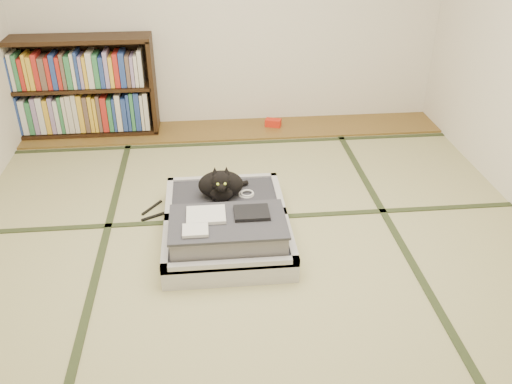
{
  "coord_description": "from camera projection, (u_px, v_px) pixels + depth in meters",
  "views": [
    {
      "loc": [
        -0.27,
        -2.89,
        2.13
      ],
      "look_at": [
        0.05,
        0.35,
        0.25
      ],
      "focal_mm": 38.0,
      "sensor_mm": 36.0,
      "label": 1
    }
  ],
  "objects": [
    {
      "name": "cable_coil",
      "position": [
        247.0,
        194.0,
        3.9
      ],
      "size": [
        0.11,
        0.11,
        0.03
      ],
      "color": "white",
      "rests_on": "suitcase"
    },
    {
      "name": "suitcase",
      "position": [
        227.0,
        226.0,
        3.64
      ],
      "size": [
        0.83,
        1.11,
        0.33
      ],
      "color": "silver",
      "rests_on": "floor"
    },
    {
      "name": "tatami_borders",
      "position": [
        247.0,
        211.0,
        4.01
      ],
      "size": [
        4.0,
        4.5,
        0.01
      ],
      "color": "#2D381E",
      "rests_on": "ground"
    },
    {
      "name": "hanger",
      "position": [
        170.0,
        209.0,
        4.03
      ],
      "size": [
        0.45,
        0.31,
        0.01
      ],
      "color": "black",
      "rests_on": "floor"
    },
    {
      "name": "red_item",
      "position": [
        273.0,
        123.0,
        5.34
      ],
      "size": [
        0.17,
        0.13,
        0.07
      ],
      "primitive_type": "cube",
      "rotation": [
        0.0,
        0.0,
        -0.33
      ],
      "color": "red",
      "rests_on": "wood_strip"
    },
    {
      "name": "cat",
      "position": [
        221.0,
        185.0,
        3.81
      ],
      "size": [
        0.37,
        0.37,
        0.3
      ],
      "color": "black",
      "rests_on": "suitcase"
    },
    {
      "name": "room_shell",
      "position": [
        253.0,
        27.0,
        2.85
      ],
      "size": [
        4.5,
        4.5,
        4.5
      ],
      "color": "white",
      "rests_on": "ground"
    },
    {
      "name": "floor",
      "position": [
        254.0,
        251.0,
        3.58
      ],
      "size": [
        4.5,
        4.5,
        0.0
      ],
      "primitive_type": "plane",
      "color": "tan",
      "rests_on": "ground"
    },
    {
      "name": "bookcase",
      "position": [
        82.0,
        89.0,
        5.02
      ],
      "size": [
        1.35,
        0.31,
        0.92
      ],
      "color": "black",
      "rests_on": "wood_strip"
    },
    {
      "name": "wood_strip",
      "position": [
        234.0,
        130.0,
        5.3
      ],
      "size": [
        4.0,
        0.5,
        0.02
      ],
      "primitive_type": "cube",
      "color": "brown",
      "rests_on": "ground"
    }
  ]
}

